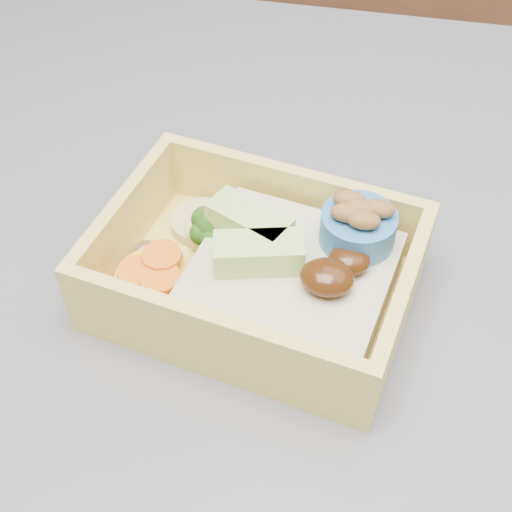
# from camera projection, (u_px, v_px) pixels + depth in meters

# --- Properties ---
(bento_box) EXTENTS (0.20, 0.16, 0.07)m
(bento_box) POSITION_uv_depth(u_px,v_px,m) (265.00, 270.00, 0.42)
(bento_box) COLOR #E8CF5F
(bento_box) RESTS_ON island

